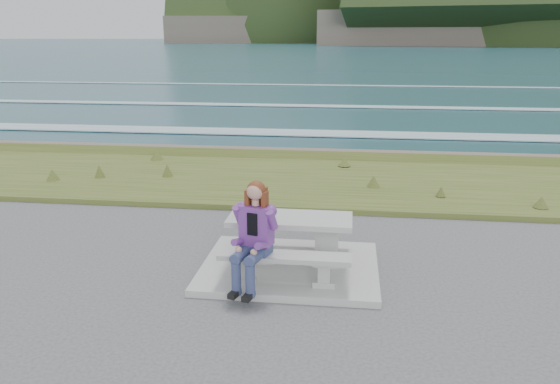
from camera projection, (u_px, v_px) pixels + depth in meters
The scene contains 8 objects.
concrete_slab at pixel (290, 267), 8.16m from camera, with size 2.60×2.10×0.10m, color #9D9D98.
picnic_table at pixel (290, 228), 7.98m from camera, with size 1.80×0.75×0.75m.
bench_landward at pixel (284, 261), 7.38m from camera, with size 1.80×0.35×0.45m.
bench_seaward at pixel (295, 227), 8.71m from camera, with size 1.80×0.35×0.45m.
grass_verge at pixel (313, 184), 12.94m from camera, with size 160.00×4.50×0.22m, color #374B1C.
shore_drop at pixel (320, 158), 15.70m from camera, with size 160.00×0.80×2.20m, color brown.
ocean at pixel (336, 125), 32.57m from camera, with size 1600.00×1600.00×0.09m.
seated_woman at pixel (252, 251), 7.25m from camera, with size 0.58×0.81×1.46m.
Camera 1 is at (0.82, -7.48, 3.39)m, focal length 35.00 mm.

